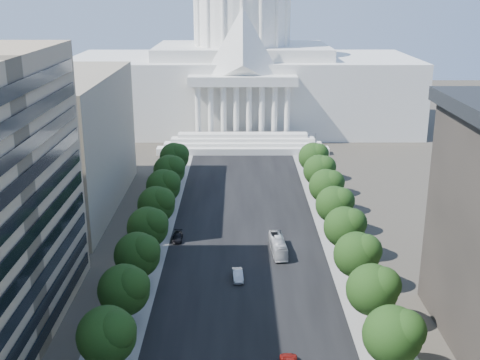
{
  "coord_description": "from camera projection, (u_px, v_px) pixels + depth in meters",
  "views": [
    {
      "loc": [
        -1.4,
        -30.07,
        47.75
      ],
      "look_at": [
        -1.08,
        74.72,
        14.36
      ],
      "focal_mm": 45.0,
      "sensor_mm": 36.0,
      "label": 1
    }
  ],
  "objects": [
    {
      "name": "road_asphalt",
      "position": [
        245.0,
        222.0,
        128.9
      ],
      "size": [
        30.0,
        260.0,
        0.01
      ],
      "primitive_type": "cube",
      "color": "black",
      "rests_on": "ground"
    },
    {
      "name": "sidewalk_left",
      "position": [
        156.0,
        222.0,
        128.85
      ],
      "size": [
        8.0,
        260.0,
        0.02
      ],
      "primitive_type": "cube",
      "color": "gray",
      "rests_on": "ground"
    },
    {
      "name": "sidewalk_right",
      "position": [
        333.0,
        222.0,
        128.96
      ],
      "size": [
        8.0,
        260.0,
        0.02
      ],
      "primitive_type": "cube",
      "color": "gray",
      "rests_on": "ground"
    },
    {
      "name": "capitol",
      "position": [
        242.0,
        71.0,
        213.24
      ],
      "size": [
        120.0,
        56.0,
        73.0
      ],
      "color": "white",
      "rests_on": "ground"
    },
    {
      "name": "office_block_left_far",
      "position": [
        29.0,
        143.0,
        133.74
      ],
      "size": [
        38.0,
        52.0,
        30.0
      ],
      "primitive_type": "cube",
      "color": "gray",
      "rests_on": "ground"
    },
    {
      "name": "tree_l_c",
      "position": [
        109.0,
        334.0,
        75.26
      ],
      "size": [
        7.79,
        7.6,
        9.97
      ],
      "color": "#33261C",
      "rests_on": "ground"
    },
    {
      "name": "tree_l_d",
      "position": [
        126.0,
        289.0,
        86.69
      ],
      "size": [
        7.79,
        7.6,
        9.97
      ],
      "color": "#33261C",
      "rests_on": "ground"
    },
    {
      "name": "tree_l_e",
      "position": [
        139.0,
        254.0,
        98.13
      ],
      "size": [
        7.79,
        7.6,
        9.97
      ],
      "color": "#33261C",
      "rests_on": "ground"
    },
    {
      "name": "tree_l_f",
      "position": [
        149.0,
        226.0,
        109.56
      ],
      "size": [
        7.79,
        7.6,
        9.97
      ],
      "color": "#33261C",
      "rests_on": "ground"
    },
    {
      "name": "tree_l_g",
      "position": [
        158.0,
        204.0,
        120.99
      ],
      "size": [
        7.79,
        7.6,
        9.97
      ],
      "color": "#33261C",
      "rests_on": "ground"
    },
    {
      "name": "tree_l_h",
      "position": [
        165.0,
        185.0,
        132.43
      ],
      "size": [
        7.79,
        7.6,
        9.97
      ],
      "color": "#33261C",
      "rests_on": "ground"
    },
    {
      "name": "tree_l_i",
      "position": [
        170.0,
        170.0,
        143.86
      ],
      "size": [
        7.79,
        7.6,
        9.97
      ],
      "color": "#33261C",
      "rests_on": "ground"
    },
    {
      "name": "tree_l_j",
      "position": [
        175.0,
        156.0,
        155.29
      ],
      "size": [
        7.79,
        7.6,
        9.97
      ],
      "color": "#33261C",
      "rests_on": "ground"
    },
    {
      "name": "tree_r_c",
      "position": [
        396.0,
        334.0,
        75.36
      ],
      "size": [
        7.79,
        7.6,
        9.97
      ],
      "color": "#33261C",
      "rests_on": "ground"
    },
    {
      "name": "tree_r_d",
      "position": [
        375.0,
        288.0,
        86.8
      ],
      "size": [
        7.79,
        7.6,
        9.97
      ],
      "color": "#33261C",
      "rests_on": "ground"
    },
    {
      "name": "tree_r_e",
      "position": [
        359.0,
        254.0,
        98.23
      ],
      "size": [
        7.79,
        7.6,
        9.97
      ],
      "color": "#33261C",
      "rests_on": "ground"
    },
    {
      "name": "tree_r_f",
      "position": [
        346.0,
        226.0,
        109.66
      ],
      "size": [
        7.79,
        7.6,
        9.97
      ],
      "color": "#33261C",
      "rests_on": "ground"
    },
    {
      "name": "tree_r_g",
      "position": [
        336.0,
        204.0,
        121.1
      ],
      "size": [
        7.79,
        7.6,
        9.97
      ],
      "color": "#33261C",
      "rests_on": "ground"
    },
    {
      "name": "tree_r_h",
      "position": [
        328.0,
        185.0,
        132.53
      ],
      "size": [
        7.79,
        7.6,
        9.97
      ],
      "color": "#33261C",
      "rests_on": "ground"
    },
    {
      "name": "tree_r_i",
      "position": [
        321.0,
        169.0,
        143.96
      ],
      "size": [
        7.79,
        7.6,
        9.97
      ],
      "color": "#33261C",
      "rests_on": "ground"
    },
    {
      "name": "tree_r_j",
      "position": [
        314.0,
        156.0,
        155.4
      ],
      "size": [
        7.79,
        7.6,
        9.97
      ],
      "color": "#33261C",
      "rests_on": "ground"
    },
    {
      "name": "streetlight_b",
      "position": [
        409.0,
        342.0,
        74.79
      ],
      "size": [
        2.61,
        0.44,
        9.0
      ],
      "color": "gray",
      "rests_on": "ground"
    },
    {
      "name": "streetlight_c",
      "position": [
        368.0,
        257.0,
        98.61
      ],
      "size": [
        2.61,
        0.44,
        9.0
      ],
      "color": "gray",
      "rests_on": "ground"
    },
    {
      "name": "streetlight_d",
      "position": [
        343.0,
        204.0,
        122.43
      ],
      "size": [
        2.61,
        0.44,
        9.0
      ],
      "color": "gray",
      "rests_on": "ground"
    },
    {
      "name": "streetlight_e",
      "position": [
        326.0,
        169.0,
        146.25
      ],
      "size": [
        2.61,
        0.44,
        9.0
      ],
      "color": "gray",
      "rests_on": "ground"
    },
    {
      "name": "streetlight_f",
      "position": [
        313.0,
        144.0,
        170.07
      ],
      "size": [
        2.61,
        0.44,
        9.0
      ],
      "color": "gray",
      "rests_on": "ground"
    },
    {
      "name": "car_silver",
      "position": [
        238.0,
        275.0,
        103.25
      ],
      "size": [
        2.09,
        5.0,
        1.61
      ],
      "primitive_type": "imported",
      "rotation": [
        0.0,
        0.0,
        0.08
      ],
      "color": "#AAABB1",
      "rests_on": "ground"
    },
    {
      "name": "car_dark_b",
      "position": [
        177.0,
        237.0,
        119.34
      ],
      "size": [
        2.0,
        4.86,
        1.41
      ],
      "primitive_type": "imported",
      "rotation": [
        0.0,
        0.0,
        0.01
      ],
      "color": "black",
      "rests_on": "ground"
    },
    {
      "name": "city_bus",
      "position": [
        278.0,
        246.0,
        113.56
      ],
      "size": [
        3.13,
        10.38,
        2.85
      ],
      "primitive_type": "imported",
      "rotation": [
        0.0,
        0.0,
        0.07
      ],
      "color": "silver",
      "rests_on": "ground"
    }
  ]
}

